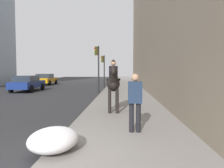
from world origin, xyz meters
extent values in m
cube|color=gray|center=(0.00, -1.88, 0.06)|extent=(120.00, 3.75, 0.12)
ellipsoid|color=black|center=(5.36, -1.31, 1.33)|extent=(1.52, 0.62, 0.66)
cylinder|color=black|center=(4.92, -1.49, 0.63)|extent=(0.13, 0.13, 1.01)
cylinder|color=black|center=(4.91, -1.17, 0.63)|extent=(0.13, 0.13, 1.01)
cylinder|color=black|center=(5.82, -1.45, 0.63)|extent=(0.13, 0.13, 1.01)
cylinder|color=black|center=(5.80, -1.14, 0.63)|extent=(0.13, 0.13, 1.01)
cylinder|color=black|center=(4.59, -1.35, 1.68)|extent=(0.64, 0.31, 0.68)
ellipsoid|color=black|center=(4.38, -1.35, 1.93)|extent=(0.63, 0.25, 0.49)
cylinder|color=black|center=(6.07, -1.28, 1.23)|extent=(0.29, 0.11, 0.55)
cube|color=black|center=(5.41, -1.31, 1.51)|extent=(0.46, 0.62, 0.08)
cube|color=black|center=(5.41, -1.31, 1.83)|extent=(0.30, 0.39, 0.55)
sphere|color=tan|center=(5.41, -1.31, 2.22)|extent=(0.22, 0.22, 0.22)
cone|color=black|center=(5.41, -1.31, 2.34)|extent=(0.21, 0.21, 0.10)
cylinder|color=black|center=(2.02, -1.96, 0.54)|extent=(0.14, 0.14, 0.85)
cylinder|color=black|center=(2.02, -2.16, 0.54)|extent=(0.14, 0.14, 0.85)
cube|color=#1E2D47|center=(2.02, -2.06, 1.28)|extent=(0.26, 0.40, 0.62)
sphere|color=tan|center=(2.02, -2.06, 1.71)|extent=(0.22, 0.22, 0.22)
cube|color=navy|center=(15.82, 6.85, 0.62)|extent=(4.51, 1.82, 0.60)
cube|color=#262D38|center=(15.55, 6.85, 1.18)|extent=(2.37, 1.59, 0.52)
cylinder|color=black|center=(17.20, 7.75, 0.32)|extent=(0.64, 0.23, 0.64)
cylinder|color=black|center=(17.22, 5.97, 0.32)|extent=(0.64, 0.23, 0.64)
cylinder|color=black|center=(14.42, 7.73, 0.32)|extent=(0.64, 0.23, 0.64)
cylinder|color=black|center=(14.43, 5.95, 0.32)|extent=(0.64, 0.23, 0.64)
cube|color=orange|center=(24.82, 8.21, 0.62)|extent=(4.45, 1.88, 0.60)
cube|color=#262D38|center=(24.55, 8.21, 1.18)|extent=(2.18, 1.66, 0.52)
cylinder|color=black|center=(26.19, 9.15, 0.32)|extent=(0.64, 0.22, 0.64)
cylinder|color=black|center=(26.19, 7.27, 0.32)|extent=(0.64, 0.22, 0.64)
cylinder|color=black|center=(23.44, 9.15, 0.32)|extent=(0.64, 0.22, 0.64)
cylinder|color=black|center=(23.44, 7.27, 0.32)|extent=(0.64, 0.22, 0.64)
cylinder|color=black|center=(14.37, 0.24, 1.95)|extent=(0.12, 0.12, 3.90)
cube|color=#2D280C|center=(14.37, 0.42, 3.50)|extent=(0.20, 0.24, 0.70)
sphere|color=red|center=(14.37, 0.55, 3.72)|extent=(0.14, 0.14, 0.14)
sphere|color=orange|center=(14.37, 0.55, 3.50)|extent=(0.14, 0.14, 0.14)
sphere|color=green|center=(14.37, 0.55, 3.28)|extent=(0.14, 0.14, 0.14)
cylinder|color=black|center=(20.30, 0.23, 1.75)|extent=(0.12, 0.12, 3.50)
cube|color=#2D280C|center=(20.30, 0.41, 3.10)|extent=(0.20, 0.24, 0.70)
sphere|color=red|center=(20.30, 0.54, 3.32)|extent=(0.14, 0.14, 0.14)
sphere|color=orange|center=(20.30, 0.54, 3.10)|extent=(0.14, 0.14, 0.14)
sphere|color=green|center=(20.30, 0.54, 2.88)|extent=(0.14, 0.14, 0.14)
ellipsoid|color=white|center=(0.42, -0.15, 0.37)|extent=(1.43, 1.10, 0.49)
camera|label=1|loc=(-4.58, -1.68, 1.92)|focal=36.83mm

